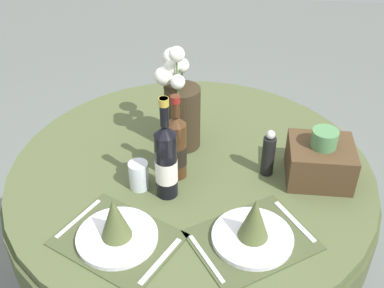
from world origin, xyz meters
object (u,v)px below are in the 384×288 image
(flower_vase, at_px, (180,106))
(wine_bottle_centre, at_px, (176,147))
(place_setting_right, at_px, (253,229))
(woven_basket_side_right, at_px, (320,160))
(pepper_mill, at_px, (268,155))
(wine_bottle_left, at_px, (166,161))
(dining_table, at_px, (191,198))
(tumbler_near_left, at_px, (139,175))
(place_setting_left, at_px, (116,229))

(flower_vase, distance_m, wine_bottle_centre, 0.19)
(flower_vase, height_order, wine_bottle_centre, flower_vase)
(flower_vase, bearing_deg, wine_bottle_centre, -87.17)
(place_setting_right, height_order, wine_bottle_centre, wine_bottle_centre)
(flower_vase, bearing_deg, woven_basket_side_right, -16.99)
(pepper_mill, bearing_deg, woven_basket_side_right, -0.72)
(flower_vase, bearing_deg, pepper_mill, -24.96)
(wine_bottle_left, xyz_separation_m, wine_bottle_centre, (0.02, 0.10, -0.01))
(dining_table, bearing_deg, tumbler_near_left, -143.33)
(wine_bottle_left, xyz_separation_m, pepper_mill, (0.33, 0.14, -0.05))
(dining_table, relative_size, place_setting_left, 3.08)
(wine_bottle_centre, bearing_deg, flower_vase, 92.83)
(place_setting_left, distance_m, wine_bottle_centre, 0.35)
(pepper_mill, bearing_deg, tumbler_near_left, -164.72)
(place_setting_right, bearing_deg, flower_vase, 120.11)
(dining_table, distance_m, woven_basket_side_right, 0.48)
(place_setting_left, xyz_separation_m, flower_vase, (0.13, 0.50, 0.12))
(tumbler_near_left, distance_m, pepper_mill, 0.44)
(place_setting_left, xyz_separation_m, tumbler_near_left, (0.02, 0.24, 0.00))
(dining_table, relative_size, flower_vase, 3.23)
(place_setting_left, relative_size, tumbler_near_left, 4.27)
(wine_bottle_left, relative_size, wine_bottle_centre, 1.16)
(wine_bottle_left, bearing_deg, dining_table, 65.97)
(pepper_mill, bearing_deg, wine_bottle_centre, -172.64)
(place_setting_left, height_order, tumbler_near_left, place_setting_left)
(tumbler_near_left, bearing_deg, place_setting_left, -94.54)
(flower_vase, relative_size, wine_bottle_centre, 1.28)
(tumbler_near_left, bearing_deg, woven_basket_side_right, 10.78)
(dining_table, xyz_separation_m, woven_basket_side_right, (0.43, -0.01, 0.22))
(place_setting_right, distance_m, flower_vase, 0.55)
(place_setting_left, relative_size, flower_vase, 1.05)
(flower_vase, height_order, woven_basket_side_right, flower_vase)
(place_setting_left, height_order, woven_basket_side_right, woven_basket_side_right)
(wine_bottle_centre, bearing_deg, wine_bottle_left, -101.01)
(place_setting_left, height_order, wine_bottle_centre, wine_bottle_centre)
(dining_table, height_order, wine_bottle_left, wine_bottle_left)
(dining_table, distance_m, tumbler_near_left, 0.28)
(dining_table, bearing_deg, place_setting_right, -56.03)
(place_setting_right, relative_size, pepper_mill, 2.43)
(place_setting_right, bearing_deg, pepper_mill, 81.45)
(dining_table, height_order, woven_basket_side_right, woven_basket_side_right)
(dining_table, xyz_separation_m, tumbler_near_left, (-0.16, -0.12, 0.19))
(wine_bottle_centre, bearing_deg, tumbler_near_left, -146.80)
(place_setting_left, distance_m, place_setting_right, 0.40)
(tumbler_near_left, xyz_separation_m, woven_basket_side_right, (0.59, 0.11, 0.02))
(place_setting_right, relative_size, woven_basket_side_right, 2.00)
(wine_bottle_centre, xyz_separation_m, pepper_mill, (0.31, 0.04, -0.04))
(wine_bottle_centre, height_order, tumbler_near_left, wine_bottle_centre)
(wine_bottle_centre, bearing_deg, place_setting_left, -113.11)
(dining_table, xyz_separation_m, wine_bottle_centre, (-0.04, -0.04, 0.26))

